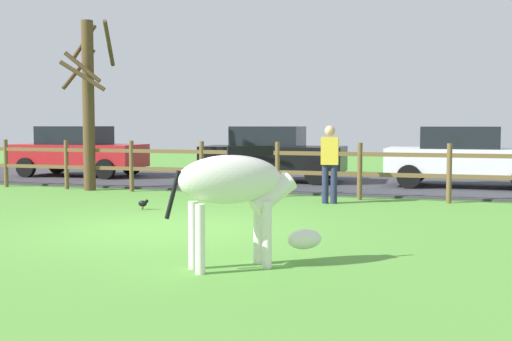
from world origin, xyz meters
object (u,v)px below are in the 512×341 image
zebra (237,188)px  crow_on_grass (143,203)px  bare_tree (88,99)px  parked_car_black (272,153)px  parked_car_red (78,151)px  visitor_near_fence (330,160)px  parked_car_white (465,156)px

zebra → crow_on_grass: size_ratio=7.37×
bare_tree → parked_car_black: size_ratio=1.03×
parked_car_red → visitor_near_fence: (8.90, -4.11, 0.06)m
parked_car_black → parked_car_white: bearing=-0.5°
crow_on_grass → parked_car_red: (-5.68, 6.29, 0.72)m
visitor_near_fence → parked_car_white: bearing=58.1°
bare_tree → parked_car_white: size_ratio=1.06×
zebra → parked_car_white: (2.28, 10.68, -0.08)m
bare_tree → crow_on_grass: bare_tree is taller
bare_tree → parked_car_white: bare_tree is taller
crow_on_grass → zebra: bearing=-50.4°
zebra → parked_car_white: parked_car_white is taller
parked_car_white → visitor_near_fence: (-2.62, -4.20, 0.06)m
parked_car_black → parked_car_red: size_ratio=1.01×
crow_on_grass → parked_car_white: 8.68m
bare_tree → crow_on_grass: 4.83m
bare_tree → parked_car_black: bare_tree is taller
crow_on_grass → parked_car_black: bearing=84.4°
parked_car_white → visitor_near_fence: size_ratio=2.44×
crow_on_grass → parked_car_white: size_ratio=0.05×
crow_on_grass → parked_car_red: 8.51m
zebra → visitor_near_fence: (-0.34, 6.48, -0.02)m
zebra → parked_car_black: size_ratio=0.38×
parked_car_white → zebra: bearing=-102.0°
bare_tree → visitor_near_fence: size_ratio=2.59×
bare_tree → parked_car_white: 9.70m
zebra → parked_car_black: 11.12m
zebra → parked_car_red: parked_car_red is taller
bare_tree → parked_car_white: bearing=20.8°
zebra → parked_car_red: (-9.24, 10.59, -0.08)m
bare_tree → visitor_near_fence: bearing=-7.1°
parked_car_white → crow_on_grass: bearing=-132.5°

